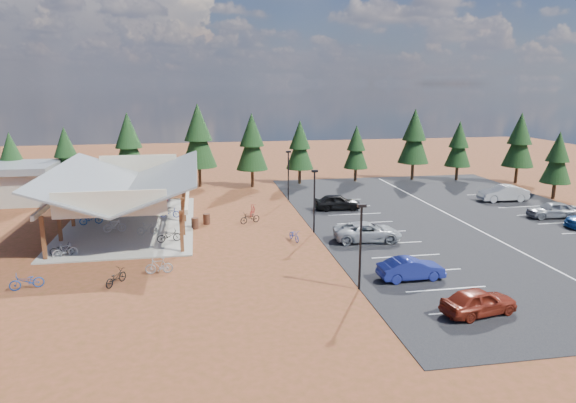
{
  "coord_description": "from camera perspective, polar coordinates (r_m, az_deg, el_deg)",
  "views": [
    {
      "loc": [
        -4.01,
        -37.09,
        11.78
      ],
      "look_at": [
        3.1,
        3.38,
        2.34
      ],
      "focal_mm": 32.0,
      "sensor_mm": 36.0,
      "label": 1
    }
  ],
  "objects": [
    {
      "name": "ground",
      "position": [
        39.12,
        -3.63,
        -4.61
      ],
      "size": [
        140.0,
        140.0,
        0.0
      ],
      "primitive_type": "plane",
      "color": "#583717",
      "rests_on": "ground"
    },
    {
      "name": "asphalt_lot",
      "position": [
        47.45,
        18.74,
        -2.11
      ],
      "size": [
        27.0,
        44.0,
        0.04
      ],
      "primitive_type": "cube",
      "color": "black",
      "rests_on": "ground"
    },
    {
      "name": "concrete_pad",
      "position": [
        46.01,
        -17.12,
        -2.42
      ],
      "size": [
        10.6,
        18.6,
        0.1
      ],
      "primitive_type": "cube",
      "color": "gray",
      "rests_on": "ground"
    },
    {
      "name": "bike_pavilion",
      "position": [
        45.2,
        -17.43,
        2.2
      ],
      "size": [
        11.65,
        19.4,
        4.97
      ],
      "color": "#502117",
      "rests_on": "concrete_pad"
    },
    {
      "name": "lamp_post_0",
      "position": [
        29.87,
        8.08,
        -4.33
      ],
      "size": [
        0.5,
        0.25,
        5.14
      ],
      "color": "black",
      "rests_on": "ground"
    },
    {
      "name": "lamp_post_1",
      "position": [
        41.07,
        2.94,
        0.54
      ],
      "size": [
        0.5,
        0.25,
        5.14
      ],
      "color": "black",
      "rests_on": "ground"
    },
    {
      "name": "lamp_post_2",
      "position": [
        52.62,
        0.03,
        3.31
      ],
      "size": [
        0.5,
        0.25,
        5.14
      ],
      "color": "black",
      "rests_on": "ground"
    },
    {
      "name": "trash_bin_0",
      "position": [
        43.43,
        -10.3,
        -2.39
      ],
      "size": [
        0.6,
        0.6,
        0.9
      ],
      "primitive_type": "cylinder",
      "color": "#422417",
      "rests_on": "ground"
    },
    {
      "name": "trash_bin_1",
      "position": [
        44.64,
        -9.03,
        -1.93
      ],
      "size": [
        0.6,
        0.6,
        0.9
      ],
      "primitive_type": "cylinder",
      "color": "#422417",
      "rests_on": "ground"
    },
    {
      "name": "pine_0",
      "position": [
        62.24,
        -28.39,
        4.37
      ],
      "size": [
        2.94,
        2.94,
        6.85
      ],
      "color": "#382314",
      "rests_on": "ground"
    },
    {
      "name": "pine_1",
      "position": [
        60.37,
        -23.47,
        4.93
      ],
      "size": [
        3.15,
        3.15,
        7.34
      ],
      "color": "#382314",
      "rests_on": "ground"
    },
    {
      "name": "pine_2",
      "position": [
        59.3,
        -17.3,
        6.16
      ],
      "size": [
        3.78,
        3.78,
        8.8
      ],
      "color": "#382314",
      "rests_on": "ground"
    },
    {
      "name": "pine_3",
      "position": [
        60.36,
        -9.94,
        7.16
      ],
      "size": [
        4.15,
        4.15,
        9.67
      ],
      "color": "#382314",
      "rests_on": "ground"
    },
    {
      "name": "pine_4",
      "position": [
        59.43,
        -4.04,
        6.59
      ],
      "size": [
        3.68,
        3.68,
        8.57
      ],
      "color": "#382314",
      "rests_on": "ground"
    },
    {
      "name": "pine_5",
      "position": [
        61.22,
        1.32,
        6.26
      ],
      "size": [
        3.28,
        3.28,
        7.64
      ],
      "color": "#382314",
      "rests_on": "ground"
    },
    {
      "name": "pine_6",
      "position": [
        63.44,
        7.58,
        5.98
      ],
      "size": [
        2.97,
        2.97,
        6.92
      ],
      "color": "#382314",
      "rests_on": "ground"
    },
    {
      "name": "pine_7",
      "position": [
        65.81,
        13.85,
        7.02
      ],
      "size": [
        3.81,
        3.81,
        8.86
      ],
      "color": "#382314",
      "rests_on": "ground"
    },
    {
      "name": "pine_8",
      "position": [
        67.04,
        18.44,
        6.05
      ],
      "size": [
        3.17,
        3.17,
        7.38
      ],
      "color": "#382314",
      "rests_on": "ground"
    },
    {
      "name": "pine_12",
      "position": [
        59.99,
        27.77,
        4.3
      ],
      "size": [
        3.03,
        3.03,
        7.06
      ],
      "color": "#382314",
      "rests_on": "ground"
    },
    {
      "name": "pine_13",
      "position": [
        67.57,
        24.34,
        6.21
      ],
      "size": [
        3.65,
        3.65,
        8.51
      ],
      "color": "#382314",
      "rests_on": "ground"
    },
    {
      "name": "bike_0",
      "position": [
        39.19,
        -23.82,
        -4.88
      ],
      "size": [
        1.67,
        0.66,
        0.86
      ],
      "primitive_type": "imported",
      "rotation": [
        0.0,
        0.0,
        1.63
      ],
      "color": "black",
      "rests_on": "concrete_pad"
    },
    {
      "name": "bike_1",
      "position": [
        43.62,
        -18.72,
        -2.56
      ],
      "size": [
        1.82,
        0.64,
        1.07
      ],
      "primitive_type": "imported",
      "rotation": [
        0.0,
        0.0,
        1.65
      ],
      "color": "#9D9FA6",
      "rests_on": "concrete_pad"
    },
    {
      "name": "bike_2",
      "position": [
        46.7,
        -21.05,
        -1.8
      ],
      "size": [
        1.98,
        1.11,
        0.98
      ],
      "primitive_type": "imported",
      "rotation": [
        0.0,
        0.0,
        1.83
      ],
      "color": "navy",
      "rests_on": "concrete_pad"
    },
    {
      "name": "bike_3",
      "position": [
        52.32,
        -17.9,
        -0.09
      ],
      "size": [
        1.52,
        0.46,
        0.91
      ],
      "primitive_type": "imported",
      "rotation": [
        0.0,
        0.0,
        1.55
      ],
      "color": "maroon",
      "rests_on": "concrete_pad"
    },
    {
      "name": "bike_4",
      "position": [
        39.86,
        -13.07,
        -3.73
      ],
      "size": [
        1.91,
        1.08,
        0.95
      ],
      "primitive_type": "imported",
      "rotation": [
        0.0,
        0.0,
        1.83
      ],
      "color": "black",
      "rests_on": "concrete_pad"
    },
    {
      "name": "bike_5",
      "position": [
        42.15,
        -15.39,
        -2.93
      ],
      "size": [
        1.65,
        0.47,
        0.99
      ],
      "primitive_type": "imported",
      "rotation": [
        0.0,
        0.0,
        1.57
      ],
      "color": "gray",
      "rests_on": "concrete_pad"
    },
    {
      "name": "bike_6",
      "position": [
        47.08,
        -13.03,
        -1.17
      ],
      "size": [
        1.91,
        0.98,
        0.95
      ],
      "primitive_type": "imported",
      "rotation": [
        0.0,
        0.0,
        1.37
      ],
      "color": "navy",
      "rests_on": "concrete_pad"
    },
    {
      "name": "bike_7",
      "position": [
        53.18,
        -14.02,
        0.38
      ],
      "size": [
        1.63,
        0.76,
        0.95
      ],
      "primitive_type": "imported",
      "rotation": [
        0.0,
        0.0,
        1.36
      ],
      "color": "maroon",
      "rests_on": "concrete_pad"
    },
    {
      "name": "bike_9",
      "position": [
        38.89,
        -23.53,
        -5.01
      ],
      "size": [
        1.74,
        1.16,
        1.02
      ],
      "primitive_type": "imported",
      "rotation": [
        0.0,
        0.0,
        2.02
      ],
      "color": "gray",
      "rests_on": "ground"
    },
    {
      "name": "bike_10",
      "position": [
        34.06,
        -27.05,
        -7.89
      ],
      "size": [
        1.99,
        1.17,
        0.99
      ],
      "primitive_type": "imported",
      "rotation": [
        0.0,
        0.0,
        5.0
      ],
      "color": "navy",
      "rests_on": "ground"
    },
    {
      "name": "bike_12",
      "position": [
        32.69,
        -18.59,
        -7.99
      ],
      "size": [
        1.46,
        1.91,
        0.96
      ],
      "primitive_type": "imported",
      "rotation": [
        0.0,
        0.0,
        2.62
      ],
      "color": "black",
      "rests_on": "ground"
    },
    {
      "name": "bike_13",
      "position": [
        33.77,
        -14.14,
        -6.95
      ],
      "size": [
        1.75,
        0.57,
        1.04
      ],
      "primitive_type": "imported",
      "rotation": [
        0.0,
        0.0,
        4.76
      ],
      "color": "gray",
      "rests_on": "ground"
    },
    {
      "name": "bike_14",
      "position": [
        39.46,
        0.69,
        -3.77
      ],
      "size": [
        0.95,
        1.74,
        0.87
      ],
      "primitive_type": "imported",
      "rotation": [
        0.0,
        0.0,
        0.24
      ],
      "color": "navy",
      "rests_on": "ground"
    },
    {
      "name": "bike_15",
      "position": [
        46.98,
        -3.97,
        -0.97
      ],
      "size": [
        1.05,
        1.77,
        1.03
      ],
      "primitive_type": "imported",
      "rotation": [
        0.0,
        0.0,
        2.79
      ],
      "color": "maroon",
      "rests_on": "ground"
    },
    {
      "name": "bike_16",
      "position": [
        44.42,
        -4.24,
        -1.81
      ],
      "size": [
        1.98,
        1.4,
        0.99
      ],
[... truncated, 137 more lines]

